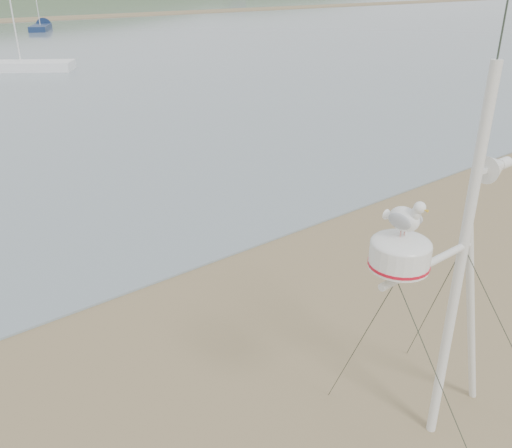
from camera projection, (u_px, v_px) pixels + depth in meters
mast_rig at (447, 348)px, 6.00m from camera, size 2.35×2.51×5.30m
sailboat_blue_far at (43, 26)px, 55.66m from camera, size 4.37×6.50×6.47m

